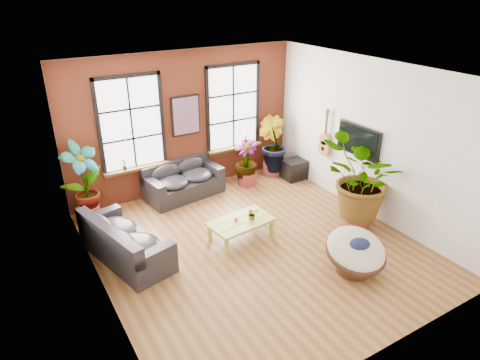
% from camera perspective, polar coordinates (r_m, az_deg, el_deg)
% --- Properties ---
extents(room, '(6.04, 6.54, 3.54)m').
position_cam_1_polar(room, '(8.15, 1.64, 2.00)').
color(room, brown).
rests_on(room, ground).
extents(sofa_back, '(2.02, 1.18, 0.88)m').
position_cam_1_polar(sofa_back, '(10.78, -7.68, -0.08)').
color(sofa_back, black).
rests_on(sofa_back, ground).
extents(sofa_left, '(1.38, 2.29, 0.84)m').
position_cam_1_polar(sofa_left, '(8.58, -15.31, -8.03)').
color(sofa_left, black).
rests_on(sofa_left, ground).
extents(coffee_table, '(1.40, 0.90, 0.51)m').
position_cam_1_polar(coffee_table, '(8.91, 0.13, -5.70)').
color(coffee_table, '#9CB842').
rests_on(coffee_table, ground).
extents(papasan_chair, '(1.31, 1.32, 0.84)m').
position_cam_1_polar(papasan_chair, '(8.21, 15.19, -9.21)').
color(papasan_chair, '#412517').
rests_on(papasan_chair, ground).
extents(poster, '(0.74, 0.06, 0.98)m').
position_cam_1_polar(poster, '(10.61, -7.25, 8.52)').
color(poster, black).
rests_on(poster, room).
extents(tv_wall_unit, '(0.13, 1.86, 1.20)m').
position_cam_1_polar(tv_wall_unit, '(10.29, 14.23, 5.02)').
color(tv_wall_unit, black).
rests_on(tv_wall_unit, room).
extents(media_box, '(0.64, 0.54, 0.53)m').
position_cam_1_polar(media_box, '(11.76, 7.29, 1.44)').
color(media_box, black).
rests_on(media_box, ground).
extents(pot_back_left, '(0.51, 0.51, 0.36)m').
position_cam_1_polar(pot_back_left, '(10.23, -19.49, -4.23)').
color(pot_back_left, maroon).
rests_on(pot_back_left, ground).
extents(pot_back_right, '(0.57, 0.57, 0.38)m').
position_cam_1_polar(pot_back_right, '(11.96, 4.29, 1.59)').
color(pot_back_right, maroon).
rests_on(pot_back_right, ground).
extents(pot_right_wall, '(0.67, 0.67, 0.41)m').
position_cam_1_polar(pot_right_wall, '(9.83, 15.38, -4.73)').
color(pot_right_wall, maroon).
rests_on(pot_right_wall, ground).
extents(pot_mid, '(0.59, 0.59, 0.35)m').
position_cam_1_polar(pot_mid, '(11.34, 1.02, 0.24)').
color(pot_mid, maroon).
rests_on(pot_mid, ground).
extents(floor_plant_back_left, '(1.10, 0.97, 1.75)m').
position_cam_1_polar(floor_plant_back_left, '(9.87, -20.11, 0.09)').
color(floor_plant_back_left, '#155124').
rests_on(floor_plant_back_left, ground).
extents(floor_plant_back_right, '(0.83, 0.95, 1.49)m').
position_cam_1_polar(floor_plant_back_right, '(11.69, 4.28, 4.78)').
color(floor_plant_back_right, '#155124').
rests_on(floor_plant_back_right, ground).
extents(floor_plant_right_wall, '(2.00, 1.84, 1.86)m').
position_cam_1_polar(floor_plant_right_wall, '(9.42, 15.94, -0.06)').
color(floor_plant_right_wall, '#155124').
rests_on(floor_plant_right_wall, ground).
extents(floor_plant_mid, '(0.83, 0.83, 1.07)m').
position_cam_1_polar(floor_plant_mid, '(11.15, 0.83, 2.58)').
color(floor_plant_mid, '#155124').
rests_on(floor_plant_mid, ground).
extents(table_plant, '(0.25, 0.23, 0.25)m').
position_cam_1_polar(table_plant, '(8.88, 1.63, -4.53)').
color(table_plant, '#155124').
rests_on(table_plant, coffee_table).
extents(sill_plant_left, '(0.17, 0.17, 0.27)m').
position_cam_1_polar(sill_plant_left, '(10.36, -15.19, 2.03)').
color(sill_plant_left, '#155124').
rests_on(sill_plant_left, room).
extents(sill_plant_right, '(0.19, 0.19, 0.27)m').
position_cam_1_polar(sill_plant_right, '(11.60, 0.80, 5.42)').
color(sill_plant_right, '#155124').
rests_on(sill_plant_right, room).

